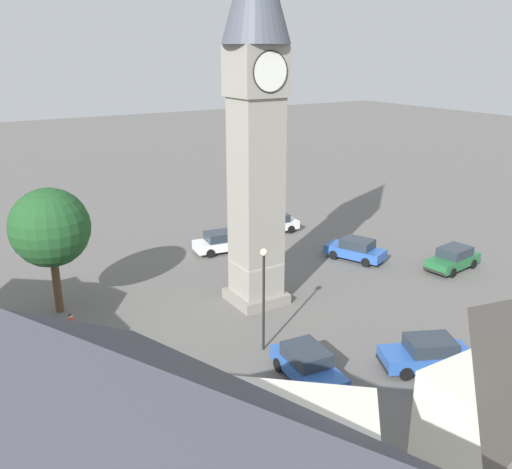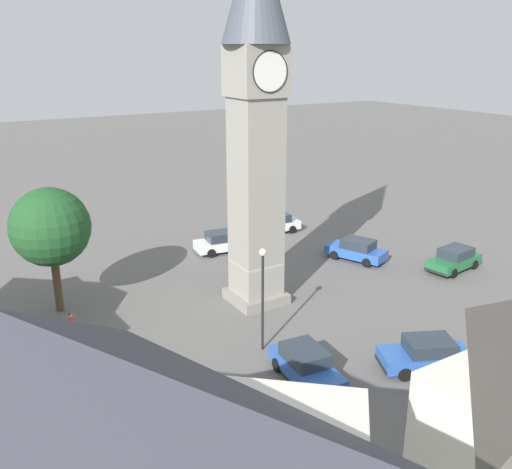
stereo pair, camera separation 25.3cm
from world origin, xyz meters
TOP-DOWN VIEW (x-y plane):
  - ground_plane at (0.00, 0.00)m, footprint 200.00×200.00m
  - clock_tower at (0.00, 0.00)m, footprint 3.56×3.56m
  - car_blue_kerb at (9.43, 2.04)m, footprint 3.12×4.46m
  - car_silver_kerb at (2.79, -10.32)m, footprint 4.45×3.27m
  - car_red_corner at (7.91, 10.17)m, footprint 4.24×2.03m
  - car_white_side at (-2.41, -8.19)m, footprint 2.12×4.28m
  - car_black_far at (2.30, 8.38)m, footprint 4.32×2.23m
  - car_green_alley at (13.76, -2.73)m, footprint 4.31×2.22m
  - pedestrian at (-10.42, 0.42)m, footprint 0.39×0.48m
  - tree at (-10.09, 4.64)m, footprint 4.28×4.28m
  - lamp_post at (-2.63, -4.92)m, footprint 0.36×0.36m

SIDE VIEW (x-z plane):
  - ground_plane at x=0.00m, z-range 0.00..0.00m
  - car_blue_kerb at x=9.43m, z-range 0.00..1.53m
  - car_silver_kerb at x=2.79m, z-range 0.00..1.53m
  - car_red_corner at x=7.91m, z-range 0.00..1.53m
  - car_white_side at x=-2.41m, z-range 0.00..1.53m
  - car_black_far at x=2.30m, z-range 0.00..1.53m
  - car_green_alley at x=13.76m, z-range 0.00..1.53m
  - pedestrian at x=-10.42m, z-range 0.16..1.86m
  - lamp_post at x=-2.63m, z-range 0.87..6.11m
  - tree at x=-10.09m, z-range 1.37..8.44m
  - clock_tower at x=0.00m, z-range 1.74..22.27m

